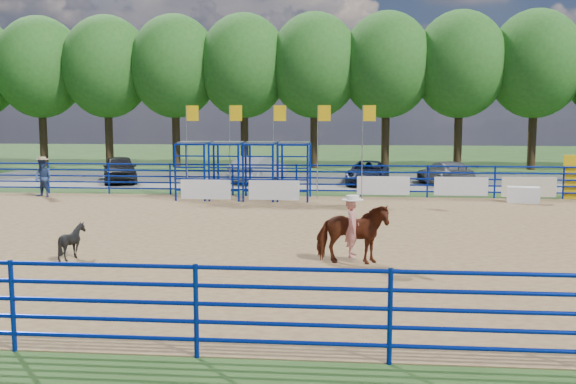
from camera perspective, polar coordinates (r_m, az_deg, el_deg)
The scene contains 14 objects.
ground at distance 20.04m, azimuth -1.49°, elevation -4.02°, with size 120.00×120.00×0.00m, color #335522.
arena_dirt at distance 20.04m, azimuth -1.49°, elevation -4.00°, with size 30.00×20.00×0.02m, color #9B794D.
gravel_strip at distance 36.81m, azimuth 1.61°, elevation 1.00°, with size 40.00×10.00×0.01m, color gray.
announcer_table at distance 29.33m, azimuth 20.19°, elevation -0.24°, with size 1.29×0.60×0.69m, color white.
horse_and_rider at distance 16.34m, azimuth 5.73°, elevation -3.32°, with size 1.87×0.91×2.49m.
calf at distance 17.84m, azimuth -18.63°, elevation -4.18°, with size 0.75×0.84×0.93m, color black.
spectator_cowboy at distance 31.52m, azimuth -20.95°, elevation 1.24°, with size 1.02×0.89×1.82m.
car_a at distance 37.05m, azimuth -14.72°, elevation 1.99°, with size 1.77×4.39×1.50m, color black.
car_b at distance 36.01m, azimuth -2.65°, elevation 2.06°, with size 1.57×4.51×1.49m, color gray.
car_c at distance 35.15m, azimuth 7.12°, elevation 1.72°, with size 2.11×4.57×1.27m, color #141A32.
car_d at distance 35.28m, azimuth 13.82°, elevation 1.63°, with size 1.84×4.53×1.32m, color slate.
perimeter_fence at distance 19.91m, azimuth -1.50°, elevation -1.90°, with size 30.10×20.10×1.50m.
chute_assembly at distance 28.80m, azimuth -3.19°, elevation 1.85°, with size 19.32×2.41×4.20m.
treeline at distance 45.75m, azimuth 2.38°, elevation 11.60°, with size 56.40×6.40×11.24m.
Camera 1 is at (2.32, -19.54, 3.81)m, focal length 40.00 mm.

